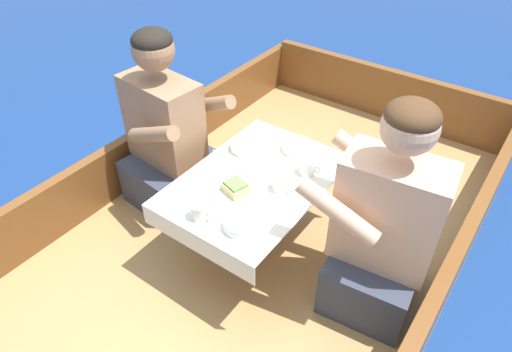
# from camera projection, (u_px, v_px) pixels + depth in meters

# --- Properties ---
(ground_plane) EXTENTS (60.00, 60.00, 0.00)m
(ground_plane) POSITION_uv_depth(u_px,v_px,m) (248.00, 290.00, 2.48)
(ground_plane) COLOR navy
(boat_deck) EXTENTS (1.80, 3.28, 0.32)m
(boat_deck) POSITION_uv_depth(u_px,v_px,m) (248.00, 271.00, 2.38)
(boat_deck) COLOR #A87F4C
(boat_deck) RESTS_ON ground_plane
(gunwale_port) EXTENTS (0.06, 3.28, 0.31)m
(gunwale_port) POSITION_uv_depth(u_px,v_px,m) (124.00, 165.00, 2.58)
(gunwale_port) COLOR brown
(gunwale_port) RESTS_ON boat_deck
(gunwale_starboard) EXTENTS (0.06, 3.28, 0.31)m
(gunwale_starboard) POSITION_uv_depth(u_px,v_px,m) (426.00, 321.00, 1.79)
(gunwale_starboard) COLOR brown
(gunwale_starboard) RESTS_ON boat_deck
(bow_coaming) EXTENTS (1.68, 0.06, 0.36)m
(bow_coaming) POSITION_uv_depth(u_px,v_px,m) (384.00, 93.00, 3.19)
(bow_coaming) COLOR brown
(bow_coaming) RESTS_ON boat_deck
(cockpit_table) EXTENTS (0.59, 0.84, 0.41)m
(cockpit_table) POSITION_uv_depth(u_px,v_px,m) (256.00, 187.00, 2.10)
(cockpit_table) COLOR #B2B2B7
(cockpit_table) RESTS_ON boat_deck
(person_port) EXTENTS (0.55, 0.48, 0.97)m
(person_port) POSITION_uv_depth(u_px,v_px,m) (167.00, 138.00, 2.38)
(person_port) COLOR #333847
(person_port) RESTS_ON boat_deck
(person_starboard) EXTENTS (0.56, 0.49, 0.99)m
(person_starboard) POSITION_uv_depth(u_px,v_px,m) (383.00, 231.00, 1.84)
(person_starboard) COLOR #333847
(person_starboard) RESTS_ON boat_deck
(plate_sandwich) EXTENTS (0.21, 0.21, 0.01)m
(plate_sandwich) POSITION_uv_depth(u_px,v_px,m) (236.00, 192.00, 1.99)
(plate_sandwich) COLOR silver
(plate_sandwich) RESTS_ON cockpit_table
(plate_bread) EXTENTS (0.18, 0.18, 0.01)m
(plate_bread) POSITION_uv_depth(u_px,v_px,m) (262.00, 168.00, 2.13)
(plate_bread) COLOR silver
(plate_bread) RESTS_ON cockpit_table
(sandwich) EXTENTS (0.13, 0.12, 0.05)m
(sandwich) POSITION_uv_depth(u_px,v_px,m) (236.00, 187.00, 1.98)
(sandwich) COLOR tan
(sandwich) RESTS_ON plate_sandwich
(bowl_port_near) EXTENTS (0.15, 0.15, 0.04)m
(bowl_port_near) POSITION_uv_depth(u_px,v_px,m) (245.00, 146.00, 2.24)
(bowl_port_near) COLOR silver
(bowl_port_near) RESTS_ON cockpit_table
(bowl_starboard_near) EXTENTS (0.15, 0.15, 0.04)m
(bowl_starboard_near) POSITION_uv_depth(u_px,v_px,m) (297.00, 146.00, 2.24)
(bowl_starboard_near) COLOR silver
(bowl_starboard_near) RESTS_ON cockpit_table
(bowl_center_far) EXTENTS (0.14, 0.14, 0.04)m
(bowl_center_far) POSITION_uv_depth(u_px,v_px,m) (240.00, 224.00, 1.81)
(bowl_center_far) COLOR silver
(bowl_center_far) RESTS_ON cockpit_table
(coffee_cup_port) EXTENTS (0.10, 0.07, 0.07)m
(coffee_cup_port) POSITION_uv_depth(u_px,v_px,m) (281.00, 183.00, 1.99)
(coffee_cup_port) COLOR silver
(coffee_cup_port) RESTS_ON cockpit_table
(coffee_cup_starboard) EXTENTS (0.11, 0.08, 0.07)m
(coffee_cup_starboard) POSITION_uv_depth(u_px,v_px,m) (308.00, 166.00, 2.08)
(coffee_cup_starboard) COLOR silver
(coffee_cup_starboard) RESTS_ON cockpit_table
(coffee_cup_center) EXTENTS (0.11, 0.08, 0.07)m
(coffee_cup_center) POSITION_uv_depth(u_px,v_px,m) (200.00, 210.00, 1.86)
(coffee_cup_center) COLOR silver
(coffee_cup_center) RESTS_ON cockpit_table
(utensil_spoon_center) EXTENTS (0.14, 0.12, 0.01)m
(utensil_spoon_center) POSITION_uv_depth(u_px,v_px,m) (294.00, 204.00, 1.93)
(utensil_spoon_center) COLOR silver
(utensil_spoon_center) RESTS_ON cockpit_table
(utensil_knife_starboard) EXTENTS (0.17, 0.03, 0.00)m
(utensil_knife_starboard) POSITION_uv_depth(u_px,v_px,m) (228.00, 156.00, 2.21)
(utensil_knife_starboard) COLOR silver
(utensil_knife_starboard) RESTS_ON cockpit_table
(utensil_spoon_port) EXTENTS (0.11, 0.15, 0.01)m
(utensil_spoon_port) POSITION_uv_depth(u_px,v_px,m) (260.00, 232.00, 1.80)
(utensil_spoon_port) COLOR silver
(utensil_spoon_port) RESTS_ON cockpit_table
(utensil_fork_port) EXTENTS (0.10, 0.16, 0.00)m
(utensil_fork_port) POSITION_uv_depth(u_px,v_px,m) (343.00, 159.00, 2.19)
(utensil_fork_port) COLOR silver
(utensil_fork_port) RESTS_ON cockpit_table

